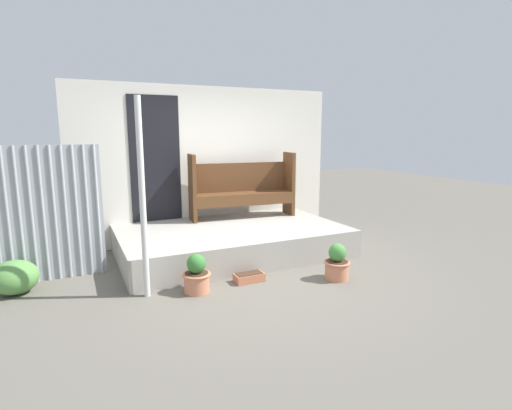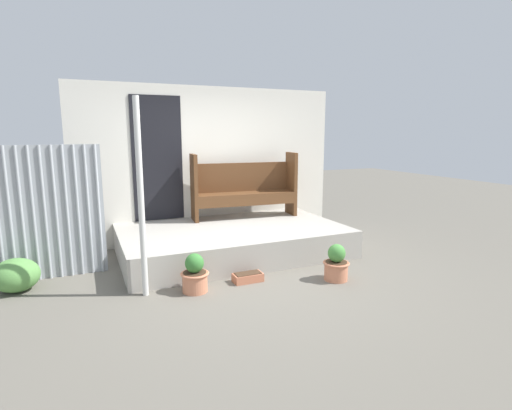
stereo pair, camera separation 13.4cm
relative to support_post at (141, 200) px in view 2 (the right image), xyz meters
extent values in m
plane|color=#666056|center=(1.37, 0.10, -1.11)|extent=(24.00, 24.00, 0.00)
cube|color=#A8A399|center=(1.49, 1.09, -0.91)|extent=(3.33, 1.99, 0.41)
cube|color=white|center=(1.49, 2.12, 0.19)|extent=(4.53, 0.06, 2.60)
cube|color=black|center=(0.57, 2.08, 0.31)|extent=(0.80, 0.02, 2.00)
cube|color=#9EA3A8|center=(-1.47, 1.06, -0.27)|extent=(2.26, 0.02, 1.69)
cylinder|color=#AAB0B5|center=(-1.41, 1.04, -0.27)|extent=(0.04, 0.04, 1.69)
cylinder|color=#AAB0B5|center=(-1.28, 1.04, -0.27)|extent=(0.04, 0.04, 1.69)
cylinder|color=#AAB0B5|center=(-1.15, 1.04, -0.27)|extent=(0.04, 0.04, 1.69)
cylinder|color=#AAB0B5|center=(-1.03, 1.04, -0.27)|extent=(0.04, 0.04, 1.69)
cylinder|color=#AAB0B5|center=(-0.90, 1.04, -0.27)|extent=(0.04, 0.04, 1.69)
cylinder|color=#AAB0B5|center=(-0.78, 1.04, -0.27)|extent=(0.04, 0.04, 1.69)
cylinder|color=#AAB0B5|center=(-0.65, 1.04, -0.27)|extent=(0.04, 0.04, 1.69)
cylinder|color=#AAB0B5|center=(-0.53, 1.04, -0.27)|extent=(0.04, 0.04, 1.69)
cylinder|color=#AAB0B5|center=(-0.40, 1.04, -0.27)|extent=(0.04, 0.04, 1.69)
cylinder|color=silver|center=(0.00, 0.00, 0.00)|extent=(0.07, 0.07, 2.23)
cube|color=brown|center=(1.08, 1.79, -0.16)|extent=(0.10, 0.40, 1.09)
cube|color=brown|center=(2.79, 1.64, -0.16)|extent=(0.10, 0.40, 1.09)
cube|color=brown|center=(1.94, 1.71, -0.30)|extent=(1.68, 0.55, 0.04)
cube|color=brown|center=(1.92, 1.53, -0.40)|extent=(1.65, 0.18, 0.15)
cube|color=brown|center=(1.95, 1.89, -0.03)|extent=(1.65, 0.19, 0.49)
cylinder|color=tan|center=(0.55, -0.13, -1.00)|extent=(0.29, 0.29, 0.23)
torus|color=tan|center=(0.55, -0.13, -0.89)|extent=(0.33, 0.33, 0.02)
cylinder|color=#422D1E|center=(0.55, -0.13, -0.88)|extent=(0.27, 0.27, 0.01)
ellipsoid|color=#387A33|center=(0.55, -0.13, -0.77)|extent=(0.22, 0.22, 0.23)
cylinder|color=tan|center=(2.28, -0.49, -1.00)|extent=(0.29, 0.29, 0.23)
torus|color=tan|center=(2.28, -0.49, -0.89)|extent=(0.34, 0.34, 0.02)
cylinder|color=#422D1E|center=(2.28, -0.49, -0.88)|extent=(0.27, 0.27, 0.01)
ellipsoid|color=#478C3D|center=(2.28, -0.49, -0.76)|extent=(0.22, 0.22, 0.23)
cube|color=#C67251|center=(1.24, -0.09, -1.06)|extent=(0.37, 0.19, 0.10)
cube|color=#422D1E|center=(1.24, -0.09, -1.01)|extent=(0.32, 0.16, 0.01)
ellipsoid|color=#599347|center=(-1.37, 0.72, -0.92)|extent=(0.52, 0.47, 0.40)
camera|label=1|loc=(-0.71, -4.42, 0.73)|focal=28.00mm
camera|label=2|loc=(-0.59, -4.47, 0.73)|focal=28.00mm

